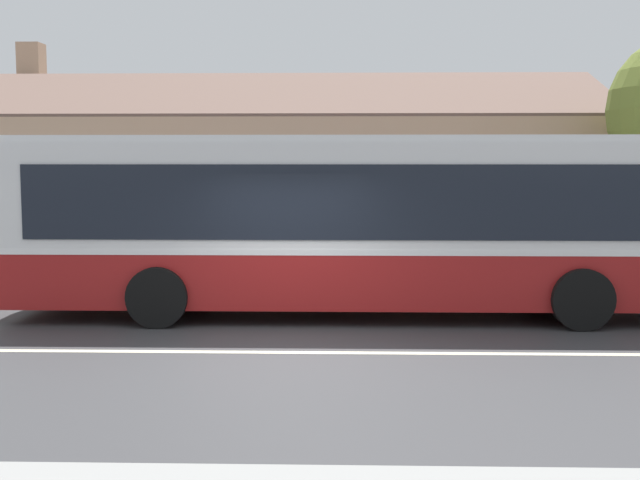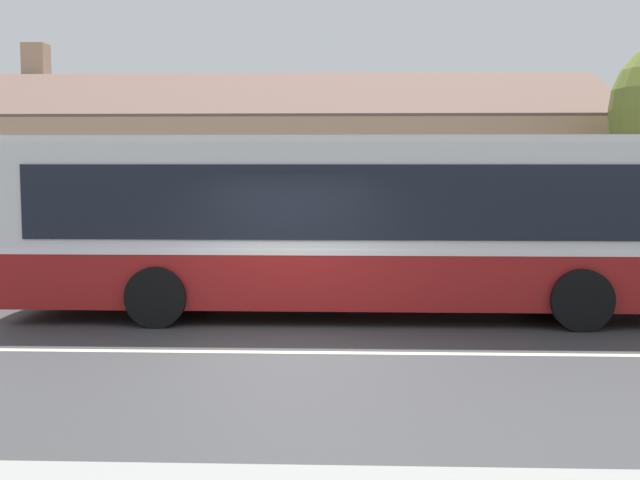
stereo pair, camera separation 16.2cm
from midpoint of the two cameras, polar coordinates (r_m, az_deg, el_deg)
The scene contains 6 objects.
ground_plane at distance 11.47m, azimuth -2.97°, elevation -8.00°, with size 300.00×300.00×0.00m, color #38383A.
sidewalk_far at distance 17.33m, azimuth -1.41°, elevation -3.08°, with size 60.00×3.00×0.15m, color gray.
lane_divider_stripe at distance 11.47m, azimuth -2.97°, elevation -7.98°, with size 60.00×0.16×0.01m, color beige.
community_building at distance 24.60m, azimuth -7.49°, elevation 4.01°, with size 22.08×8.36×6.35m.
transit_bus at distance 14.05m, azimuth 2.23°, elevation 1.46°, with size 11.79×2.80×3.12m.
bench_by_building at distance 17.90m, azimuth -18.55°, elevation -1.51°, with size 1.62×0.51×0.94m.
Camera 1 is at (0.81, -11.11, 2.71)m, focal length 45.00 mm.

